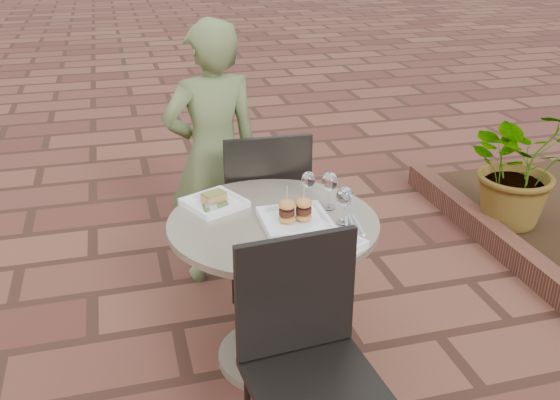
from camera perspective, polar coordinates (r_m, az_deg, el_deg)
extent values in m
plane|color=brown|center=(3.01, -0.27, -14.77)|extent=(60.00, 60.00, 0.00)
cylinder|color=gray|center=(3.03, -0.56, -13.93)|extent=(0.52, 0.52, 0.04)
cylinder|color=gray|center=(2.84, -0.59, -8.72)|extent=(0.08, 0.08, 0.70)
cylinder|color=tan|center=(2.65, -0.63, -2.13)|extent=(0.90, 0.90, 0.03)
cube|color=black|center=(3.39, -1.74, -0.89)|extent=(0.46, 0.46, 0.03)
cube|color=black|center=(3.10, -1.06, 1.72)|extent=(0.44, 0.05, 0.46)
cylinder|color=black|center=(3.69, 0.61, -2.57)|extent=(0.02, 0.02, 0.44)
cylinder|color=black|center=(3.63, -5.24, -3.19)|extent=(0.02, 0.02, 0.44)
cylinder|color=black|center=(3.37, 2.14, -5.46)|extent=(0.02, 0.02, 0.44)
cylinder|color=black|center=(3.30, -4.28, -6.21)|extent=(0.02, 0.02, 0.44)
cube|color=black|center=(2.21, 3.35, -16.72)|extent=(0.47, 0.47, 0.03)
cube|color=black|center=(2.21, 1.47, -8.62)|extent=(0.44, 0.07, 0.46)
cylinder|color=black|center=(2.56, 5.59, -16.92)|extent=(0.02, 0.02, 0.44)
imported|color=#576437|center=(3.37, -6.12, 4.01)|extent=(0.58, 0.42, 1.46)
cube|color=white|center=(2.79, -6.03, -0.40)|extent=(0.31, 0.31, 0.01)
cube|color=#CF7F49|center=(2.77, -6.06, 0.22)|extent=(0.12, 0.10, 0.03)
cube|color=olive|center=(2.77, -6.07, 0.61)|extent=(0.11, 0.10, 0.01)
cube|color=white|center=(2.61, 1.40, -2.09)|extent=(0.28, 0.28, 0.01)
cube|color=white|center=(2.44, 4.06, -4.17)|extent=(0.33, 0.33, 0.01)
ellipsoid|color=#E45D8B|center=(2.37, 3.63, -4.65)|extent=(0.05, 0.04, 0.02)
cylinder|color=white|center=(2.64, 5.82, -2.04)|extent=(0.06, 0.06, 0.00)
cylinder|color=white|center=(2.62, 5.85, -1.29)|extent=(0.01, 0.01, 0.07)
ellipsoid|color=white|center=(2.58, 5.93, 0.31)|extent=(0.07, 0.07, 0.09)
cylinder|color=white|center=(2.59, 5.92, 0.21)|extent=(0.05, 0.05, 0.04)
cylinder|color=white|center=(2.82, 2.57, -0.12)|extent=(0.05, 0.05, 0.00)
cylinder|color=white|center=(2.80, 2.58, 0.52)|extent=(0.01, 0.01, 0.06)
ellipsoid|color=white|center=(2.77, 2.61, 1.85)|extent=(0.06, 0.06, 0.08)
cylinder|color=white|center=(2.76, 4.46, -0.68)|extent=(0.06, 0.06, 0.00)
cylinder|color=white|center=(2.74, 4.49, 0.07)|extent=(0.01, 0.01, 0.08)
ellipsoid|color=white|center=(2.71, 4.55, 1.66)|extent=(0.07, 0.07, 0.09)
cylinder|color=silver|center=(2.73, -6.29, -0.62)|extent=(0.06, 0.06, 0.04)
cube|color=brown|center=(3.83, 22.40, -6.02)|extent=(0.12, 3.00, 0.15)
imported|color=#33662D|center=(4.24, 21.21, 3.04)|extent=(0.81, 0.73, 0.81)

